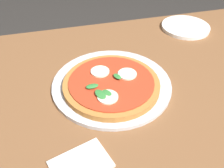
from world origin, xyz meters
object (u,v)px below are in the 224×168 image
(napkin, at_px, (81,164))
(dining_table, at_px, (130,107))
(plate_white, at_px, (185,27))
(serving_tray, at_px, (112,85))
(pizza, at_px, (111,84))

(napkin, bearing_deg, dining_table, 51.32)
(dining_table, bearing_deg, plate_white, 40.51)
(serving_tray, xyz_separation_m, plate_white, (0.39, 0.29, 0.00))
(serving_tray, distance_m, plate_white, 0.49)
(pizza, distance_m, napkin, 0.27)
(serving_tray, bearing_deg, napkin, -119.07)
(serving_tray, bearing_deg, plate_white, 35.97)
(dining_table, xyz_separation_m, pizza, (-0.07, -0.02, 0.13))
(pizza, bearing_deg, plate_white, 36.90)
(dining_table, height_order, napkin, napkin)
(serving_tray, distance_m, pizza, 0.02)
(dining_table, relative_size, napkin, 10.76)
(dining_table, height_order, pizza, pizza)
(dining_table, distance_m, plate_white, 0.45)
(plate_white, bearing_deg, serving_tray, -144.03)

